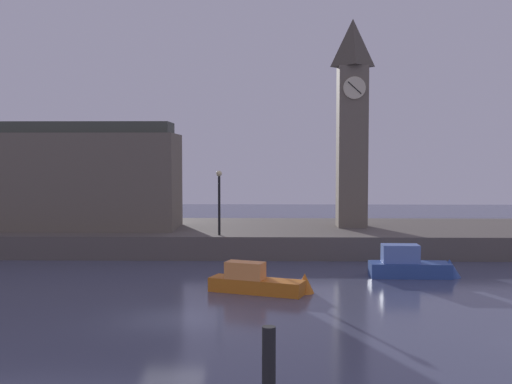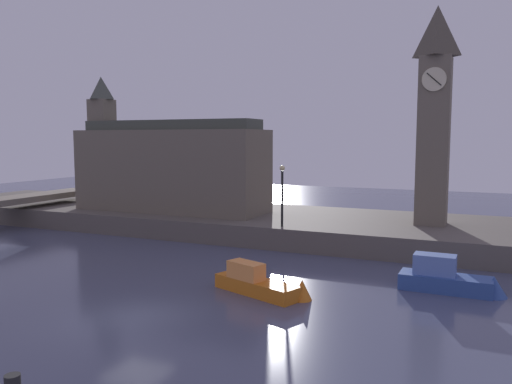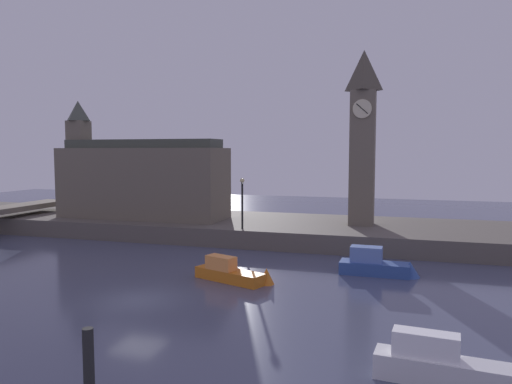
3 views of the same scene
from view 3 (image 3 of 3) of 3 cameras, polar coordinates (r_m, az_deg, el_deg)
ground_plane at (r=26.42m, az=-13.83°, el=-12.39°), size 120.00×120.00×0.00m
far_embankment at (r=44.18m, az=-0.43°, el=-4.30°), size 70.00×12.00×1.50m
clock_tower at (r=41.79m, az=12.55°, el=6.57°), size 2.24×2.29×14.69m
parliament_hall at (r=46.88m, az=-13.67°, el=1.51°), size 15.90×5.13×11.19m
streetlamp at (r=38.84m, az=-1.64°, el=-0.65°), size 0.36×0.36×4.11m
mooring_post_right at (r=16.69m, az=-19.22°, el=-18.74°), size 0.34×0.34×2.31m
boat_patrol_orange at (r=29.11m, az=-2.41°, el=-9.63°), size 5.38×2.73×1.69m
boat_ferry_white at (r=18.16m, az=21.94°, el=-18.66°), size 4.95×1.50×1.78m
boat_tour_blue at (r=31.56m, az=14.52°, el=-8.44°), size 5.00×1.61×1.86m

